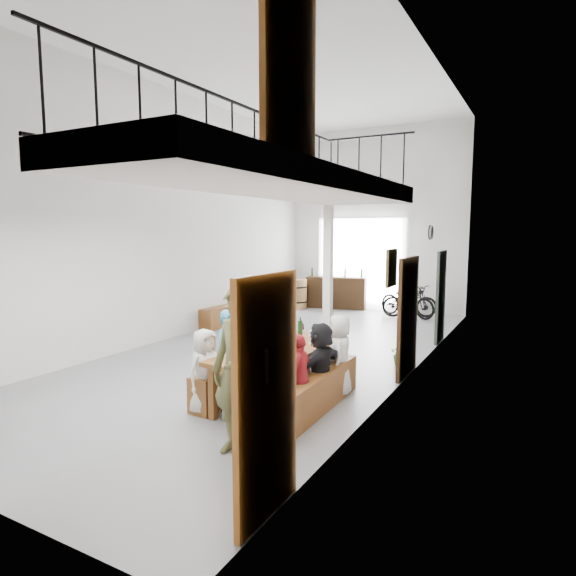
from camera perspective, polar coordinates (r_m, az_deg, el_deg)
The scene contains 24 objects.
floor at distance 9.81m, azimuth -1.30°, elevation -7.55°, with size 12.00×12.00×0.00m, color slate.
room_walls at distance 9.56m, azimuth -1.36°, elevation 13.54°, with size 12.00×12.00×12.00m.
gateway_portal at distance 15.12m, azimuth 8.58°, elevation 2.86°, with size 2.80×0.08×2.80m, color white.
right_wall_decor at distance 6.73m, azimuth 10.86°, elevation 0.74°, with size 0.07×8.28×5.07m.
balcony at distance 5.83m, azimuth 0.33°, elevation 11.96°, with size 1.52×5.62×4.00m.
tasting_table at distance 6.85m, azimuth -0.82°, elevation -7.83°, with size 1.13×2.39×0.79m.
bench_inner at distance 7.37m, azimuth -4.95°, elevation -10.51°, with size 0.34×2.15×0.50m, color brown.
bench_wall at distance 6.68m, azimuth 3.53°, elevation -12.22°, with size 0.30×2.27×0.52m, color brown.
tableware at distance 6.93m, azimuth -0.32°, elevation -5.85°, with size 0.54×1.45×0.35m.
side_bench at distance 12.57m, azimuth -7.13°, elevation -3.19°, with size 0.40×1.82×0.51m, color brown.
oak_barrel at distance 14.96m, azimuth 1.06°, elevation -0.72°, with size 0.63×0.63×0.92m.
serving_counter at distance 15.18m, azimuth 5.76°, elevation -0.53°, with size 1.86×0.52×0.98m, color #341E0D.
counter_bottles at distance 15.12m, azimuth 5.80°, elevation 1.84°, with size 1.58×0.40×0.28m.
guest_left_a at distance 6.59m, azimuth -9.80°, elevation -9.71°, with size 0.56×0.37×1.15m, color beige.
guest_left_b at distance 7.05m, azimuth -6.90°, elevation -7.88°, with size 0.48×0.31×1.31m, color #276682.
guest_left_c at distance 7.54m, azimuth -4.32°, elevation -7.62°, with size 0.54×0.42×1.12m, color beige.
guest_left_d at distance 8.00m, azimuth -3.12°, elevation -6.99°, with size 0.68×0.39×1.06m, color #276682.
guest_right_a at distance 6.27m, azimuth 1.33°, elevation -10.55°, with size 0.67×0.28×1.14m, color #A71C23.
guest_right_b at distance 6.72m, azimuth 3.87°, elevation -9.11°, with size 1.11×0.35×1.20m, color black.
guest_right_c at distance 7.24m, azimuth 6.08°, elevation -7.90°, with size 0.59×0.38×1.21m, color beige.
host_standing at distance 5.28m, azimuth -5.79°, elevation -9.84°, with size 0.68×0.45×1.86m, color brown.
potted_plant at distance 9.07m, azimuth 13.19°, elevation -7.62°, with size 0.36×0.31×0.40m, color #1F4F24.
bicycle_near at distance 13.96m, azimuth 13.96°, elevation -1.47°, with size 0.61×1.76×0.92m, color black.
bicycle_far at distance 13.92m, azimuth 14.23°, elevation -1.53°, with size 0.43×1.52×0.91m, color black.
Camera 1 is at (4.71, -8.25, 2.45)m, focal length 30.00 mm.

